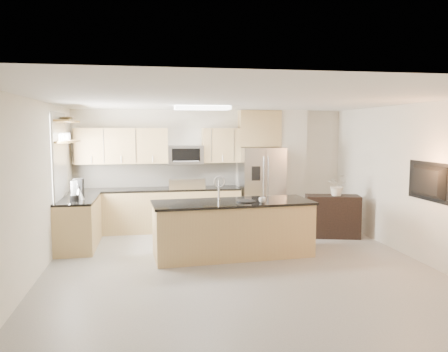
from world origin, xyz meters
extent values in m
plane|color=#A2A19A|center=(0.00, 0.00, 0.00)|extent=(6.50, 6.50, 0.00)
cube|color=silver|center=(0.00, 0.00, 2.60)|extent=(6.00, 6.50, 0.02)
cube|color=beige|center=(0.00, 3.25, 1.30)|extent=(6.00, 0.02, 2.60)
cube|color=beige|center=(0.00, -3.25, 1.30)|extent=(6.00, 0.02, 2.60)
cube|color=beige|center=(-3.00, 0.00, 1.30)|extent=(0.02, 6.50, 2.60)
cube|color=beige|center=(3.00, 0.00, 1.30)|extent=(0.02, 6.50, 2.60)
cube|color=tan|center=(-1.23, 2.92, 0.44)|extent=(3.55, 0.65, 0.88)
cube|color=black|center=(-1.23, 2.92, 0.90)|extent=(3.55, 0.66, 0.04)
cube|color=beige|center=(-1.23, 3.24, 1.18)|extent=(3.55, 0.02, 0.52)
cube|color=tan|center=(-2.67, 1.85, 0.44)|extent=(0.65, 1.50, 0.88)
cube|color=black|center=(-2.67, 1.85, 0.90)|extent=(0.66, 1.50, 0.04)
cube|color=black|center=(-0.60, 2.92, 0.45)|extent=(0.76, 0.64, 0.90)
cube|color=black|center=(-0.60, 2.92, 0.92)|extent=(0.76, 0.62, 0.03)
cube|color=#ACACAE|center=(-0.60, 2.62, 1.03)|extent=(0.76, 0.04, 0.22)
cube|color=tan|center=(-1.94, 3.08, 1.83)|extent=(1.92, 0.33, 0.75)
cube|color=tan|center=(0.19, 3.08, 1.83)|extent=(0.82, 0.33, 0.75)
cube|color=#ACACAE|center=(-0.60, 3.05, 1.63)|extent=(0.76, 0.40, 0.40)
cube|color=black|center=(-0.60, 2.85, 1.63)|extent=(0.60, 0.02, 0.28)
cube|color=#ACACAE|center=(1.06, 2.88, 0.89)|extent=(0.92, 0.75, 1.78)
cube|color=gray|center=(1.06, 2.50, 0.89)|extent=(0.02, 0.01, 1.69)
cube|color=black|center=(0.84, 2.48, 1.25)|extent=(0.18, 0.03, 0.30)
cube|color=silver|center=(1.82, 3.10, 1.30)|extent=(0.60, 0.30, 2.60)
cube|color=white|center=(-2.98, 1.85, 1.65)|extent=(0.03, 1.05, 1.55)
cube|color=silver|center=(-2.97, 1.85, 1.65)|extent=(0.03, 1.15, 1.65)
cube|color=olive|center=(-2.85, 1.95, 1.95)|extent=(0.30, 1.20, 0.04)
cube|color=olive|center=(-2.85, 1.95, 2.32)|extent=(0.30, 1.20, 0.04)
cube|color=white|center=(-0.40, 1.60, 2.56)|extent=(1.00, 0.50, 0.06)
cube|color=tan|center=(0.03, 0.84, 0.45)|extent=(2.73, 1.11, 0.90)
cube|color=black|center=(0.03, 0.84, 0.92)|extent=(2.79, 1.17, 0.04)
cube|color=black|center=(-0.18, 0.84, 0.91)|extent=(0.57, 0.41, 0.01)
cylinder|color=#ACACAE|center=(-0.18, 1.07, 1.11)|extent=(0.03, 0.03, 0.34)
torus|color=#ACACAE|center=(-0.18, 1.00, 1.26)|extent=(0.21, 0.03, 0.21)
cube|color=black|center=(2.26, 1.78, 0.43)|extent=(1.14, 0.69, 0.85)
imported|color=silver|center=(0.49, 0.60, 0.99)|extent=(0.15, 0.15, 0.09)
cylinder|color=black|center=(0.24, 0.75, 0.95)|extent=(0.42, 0.42, 0.02)
cylinder|color=black|center=(-2.67, 1.48, 0.97)|extent=(0.15, 0.15, 0.11)
cylinder|color=silver|center=(-2.67, 1.48, 1.15)|extent=(0.11, 0.11, 0.25)
cone|color=#ACACAE|center=(-2.62, 1.66, 1.02)|extent=(0.19, 0.19, 0.21)
cylinder|color=black|center=(-2.62, 1.66, 1.14)|extent=(0.04, 0.04, 0.04)
cube|color=black|center=(-2.69, 2.05, 1.08)|extent=(0.18, 0.22, 0.33)
cylinder|color=#ACACAE|center=(-2.69, 1.99, 1.01)|extent=(0.11, 0.11, 0.12)
imported|color=#ACACAE|center=(-2.85, 1.98, 2.38)|extent=(0.37, 0.37, 0.08)
imported|color=beige|center=(2.32, 1.73, 1.17)|extent=(0.72, 0.67, 0.65)
imported|color=black|center=(2.91, -0.20, 1.35)|extent=(0.14, 1.08, 0.62)
camera|label=1|loc=(-1.35, -6.41, 2.16)|focal=35.00mm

